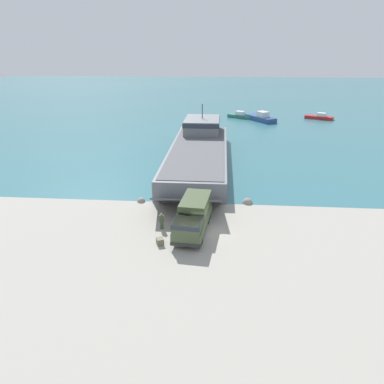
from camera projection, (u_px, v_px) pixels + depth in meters
The scene contains 11 objects.
ground_plane at pixel (205, 233), 34.90m from camera, with size 240.00×240.00×0.00m, color #9E998E.
water_surface at pixel (219, 98), 125.00m from camera, with size 240.00×180.00×0.01m, color #336B75.
landing_craft at pixel (199, 149), 56.84m from camera, with size 8.33×35.23×7.17m.
military_truck at pixel (193, 216), 34.86m from camera, with size 3.33×7.83×2.87m.
soldier_on_ramp at pixel (162, 220), 35.35m from camera, with size 0.48×0.32×1.64m.
moored_boat_a at pixel (261, 118), 86.56m from camera, with size 6.87×8.40×2.23m.
moored_boat_b at pixel (319, 117), 88.78m from camera, with size 6.66×4.57×1.51m.
moored_boat_c at pixel (242, 116), 90.00m from camera, with size 7.01×5.01×1.62m.
cargo_crate at pixel (160, 241), 32.83m from camera, with size 0.59×0.70×0.59m, color #6B664C.
shoreline_rock_a at pixel (141, 202), 41.97m from camera, with size 0.92×0.92×0.92m, color gray.
shoreline_rock_b at pixel (247, 203), 41.58m from camera, with size 1.13×1.13×1.13m, color gray.
Camera 1 is at (1.30, -31.08, 16.33)m, focal length 35.00 mm.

